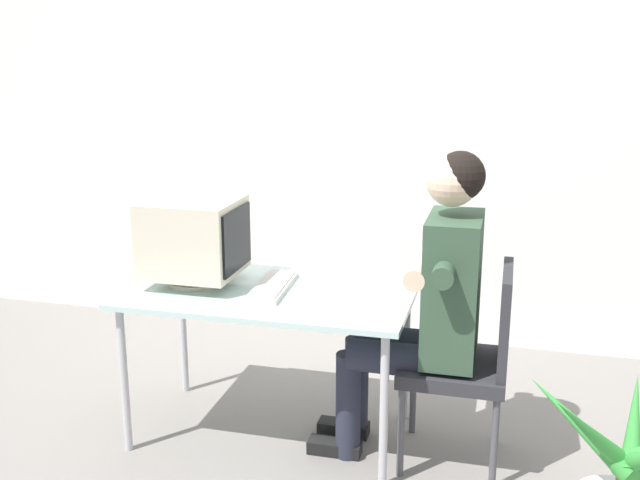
{
  "coord_description": "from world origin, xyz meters",
  "views": [
    {
      "loc": [
        1.03,
        -3.05,
        1.79
      ],
      "look_at": [
        0.23,
        0.0,
        0.96
      ],
      "focal_mm": 42.11,
      "sensor_mm": 36.0,
      "label": 1
    }
  ],
  "objects_px": {
    "office_chair": "(470,355)",
    "desk": "(270,302)",
    "person_seated": "(429,295)",
    "keyboard": "(273,286)",
    "crt_monitor": "(194,238)"
  },
  "relations": [
    {
      "from": "office_chair",
      "to": "desk",
      "type": "bearing_deg",
      "value": 178.96
    },
    {
      "from": "desk",
      "to": "office_chair",
      "type": "distance_m",
      "value": 0.91
    },
    {
      "from": "office_chair",
      "to": "person_seated",
      "type": "distance_m",
      "value": 0.31
    },
    {
      "from": "desk",
      "to": "person_seated",
      "type": "xyz_separation_m",
      "value": [
        0.72,
        -0.02,
        0.1
      ]
    },
    {
      "from": "keyboard",
      "to": "office_chair",
      "type": "height_order",
      "value": "office_chair"
    },
    {
      "from": "keyboard",
      "to": "crt_monitor",
      "type": "bearing_deg",
      "value": -178.0
    },
    {
      "from": "office_chair",
      "to": "keyboard",
      "type": "bearing_deg",
      "value": 177.75
    },
    {
      "from": "crt_monitor",
      "to": "person_seated",
      "type": "relative_size",
      "value": 0.31
    },
    {
      "from": "office_chair",
      "to": "person_seated",
      "type": "height_order",
      "value": "person_seated"
    },
    {
      "from": "crt_monitor",
      "to": "person_seated",
      "type": "xyz_separation_m",
      "value": [
        1.08,
        -0.02,
        -0.18
      ]
    },
    {
      "from": "desk",
      "to": "crt_monitor",
      "type": "height_order",
      "value": "crt_monitor"
    },
    {
      "from": "crt_monitor",
      "to": "office_chair",
      "type": "distance_m",
      "value": 1.33
    },
    {
      "from": "desk",
      "to": "crt_monitor",
      "type": "bearing_deg",
      "value": 179.09
    },
    {
      "from": "office_chair",
      "to": "person_seated",
      "type": "xyz_separation_m",
      "value": [
        -0.18,
        0.0,
        0.25
      ]
    },
    {
      "from": "desk",
      "to": "person_seated",
      "type": "bearing_deg",
      "value": -1.31
    }
  ]
}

